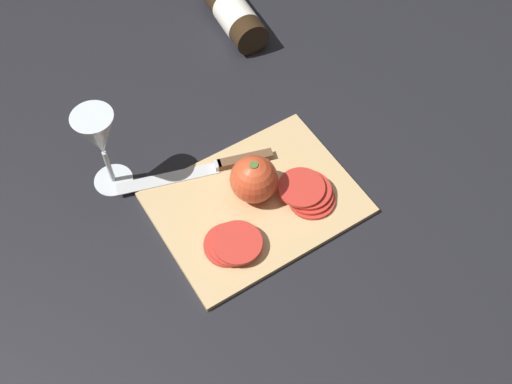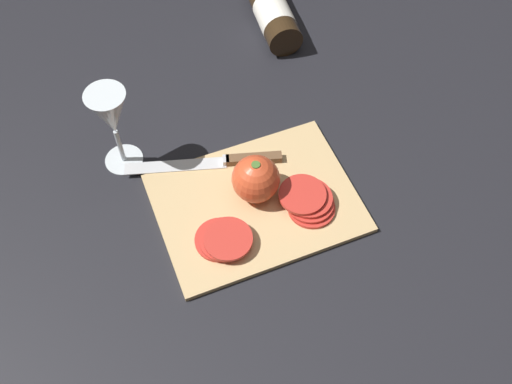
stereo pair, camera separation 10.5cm
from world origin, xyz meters
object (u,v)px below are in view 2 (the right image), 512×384
Objects in this scene: knife at (233,161)px; tomato_slice_stack_near at (308,201)px; whole_tomato at (256,179)px; tomato_slice_stack_far at (224,239)px; wine_glass at (111,117)px; wine_bottle at (271,10)px.

tomato_slice_stack_near reaches higher than knife.
knife is at bearing -79.11° from whole_tomato.
tomato_slice_stack_far is (0.07, 0.15, 0.00)m from knife.
tomato_slice_stack_near reaches higher than tomato_slice_stack_far.
wine_glass is 1.86× the size of tomato_slice_stack_far.
tomato_slice_stack_far is at bearing 81.27° from knife.
wine_bottle is 0.57m from tomato_slice_stack_far.
wine_glass is 0.63× the size of knife.
tomato_slice_stack_far is at bearing 39.88° from whole_tomato.
whole_tomato reaches higher than wine_bottle.
wine_bottle is at bearing -104.95° from tomato_slice_stack_near.
knife is 2.73× the size of tomato_slice_stack_near.
wine_bottle is 0.50m from tomato_slice_stack_near.
wine_glass reaches higher than tomato_slice_stack_near.
knife is 0.17m from tomato_slice_stack_far.
tomato_slice_stack_near is at bearing 140.54° from knife.
whole_tomato reaches higher than tomato_slice_stack_near.
wine_bottle is 3.07× the size of tomato_slice_stack_near.
tomato_slice_stack_far is at bearing 115.05° from wine_glass.
tomato_slice_stack_near is at bearing 142.30° from whole_tomato.
whole_tomato is at bearing 117.87° from knife.
knife is at bearing 154.50° from wine_glass.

